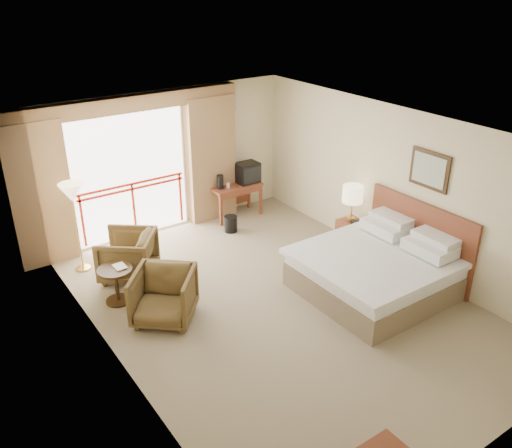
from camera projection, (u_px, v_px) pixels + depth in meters
floor at (277, 304)px, 8.34m from camera, size 7.00×7.00×0.00m
ceiling at (280, 133)px, 7.18m from camera, size 7.00×7.00×0.00m
wall_back at (168, 160)px, 10.36m from camera, size 5.00×0.00×5.00m
wall_front at (498, 353)px, 5.16m from camera, size 5.00×0.00×5.00m
wall_left at (111, 275)px, 6.47m from camera, size 0.00×7.00×7.00m
wall_right at (397, 188)px, 9.05m from camera, size 0.00×7.00×7.00m
balcony_door at (130, 176)px, 9.99m from camera, size 2.40×0.00×2.40m
balcony_railing at (133, 196)px, 10.15m from camera, size 2.09×0.03×1.02m
curtain_left at (40, 195)px, 9.02m from camera, size 1.00×0.26×2.50m
curtain_right at (211, 159)px, 10.73m from camera, size 1.00×0.26×2.50m
valance at (125, 104)px, 9.34m from camera, size 4.40×0.22×0.28m
hvac_vent at (226, 100)px, 10.58m from camera, size 0.50×0.04×0.50m
bed at (376, 271)px, 8.50m from camera, size 2.13×2.06×0.97m
headboard at (419, 239)px, 8.88m from camera, size 0.06×2.10×1.30m
framed_art at (429, 170)px, 8.38m from camera, size 0.04×0.72×0.60m
nightstand at (351, 236)px, 9.81m from camera, size 0.43×0.50×0.57m
table_lamp at (353, 195)px, 9.51m from camera, size 0.37×0.37×0.65m
phone at (357, 223)px, 9.54m from camera, size 0.19×0.16×0.08m
desk at (234, 191)px, 11.10m from camera, size 1.06×0.51×0.69m
tv at (247, 173)px, 11.06m from camera, size 0.46×0.36×0.42m
coffee_maker at (220, 182)px, 10.76m from camera, size 0.15×0.15×0.29m
cup at (228, 186)px, 10.84m from camera, size 0.09×0.09×0.10m
wastebasket at (231, 224)px, 10.57m from camera, size 0.33×0.33×0.32m
armchair_far at (130, 276)px, 9.07m from camera, size 1.21×1.20×0.79m
armchair_near at (166, 319)px, 7.98m from camera, size 1.20×1.20×0.79m
side_table at (116, 279)px, 8.22m from camera, size 0.53×0.53×0.58m
book at (115, 269)px, 8.14m from camera, size 0.17×0.23×0.02m
floor_lamp at (72, 196)px, 8.73m from camera, size 0.40×0.40×1.56m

